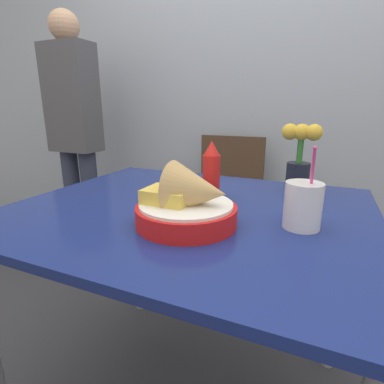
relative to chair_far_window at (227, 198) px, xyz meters
name	(u,v)px	position (x,y,z in m)	size (l,w,h in m)	color
wall_window	(269,67)	(0.16, 0.26, 0.77)	(7.00, 0.06, 2.60)	#9EA8B7
dining_table	(190,238)	(0.16, -0.90, 0.14)	(1.07, 0.90, 0.77)	navy
chair_far_window	(227,198)	(0.00, 0.00, 0.00)	(0.40, 0.40, 0.90)	#473323
food_basket	(190,204)	(0.22, -1.04, 0.30)	(0.26, 0.26, 0.17)	red
ketchup_bottle	(211,172)	(0.19, -0.80, 0.34)	(0.06, 0.06, 0.19)	red
drink_cup	(303,207)	(0.49, -0.94, 0.30)	(0.09, 0.09, 0.21)	silver
flower_vase	(299,158)	(0.44, -0.60, 0.37)	(0.14, 0.08, 0.24)	black
person_standing	(75,128)	(-0.98, -0.20, 0.41)	(0.32, 0.18, 1.63)	#2D3347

